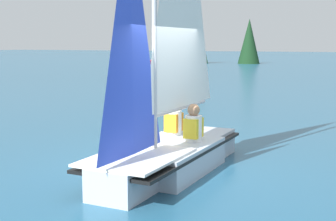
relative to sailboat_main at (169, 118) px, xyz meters
The scene contains 6 objects.
ground_plane 0.94m from the sailboat_main, 91.35° to the left, with size 260.00×260.00×0.00m, color #235675.
sailboat_main is the anchor object (origin of this frame).
sailor_helm 0.60m from the sailboat_main, 122.66° to the right, with size 0.31×0.35×1.16m.
sailor_crew 0.91m from the sailboat_main, 68.71° to the right, with size 0.31×0.35×1.16m.
motorboat_distant 25.84m from the sailboat_main, 59.70° to the right, with size 3.15×3.86×1.06m.
treeline_shore 48.20m from the sailboat_main, 65.19° to the right, with size 19.38×4.45×6.51m.
Camera 1 is at (-3.65, 7.05, 2.22)m, focal length 50.00 mm.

